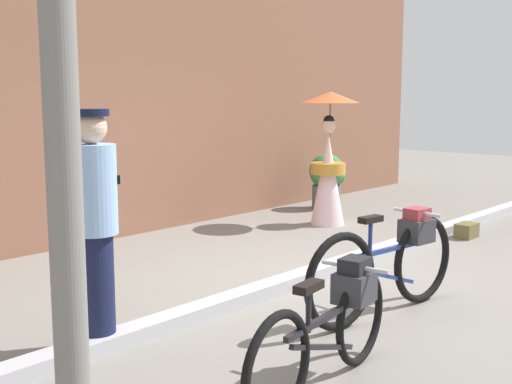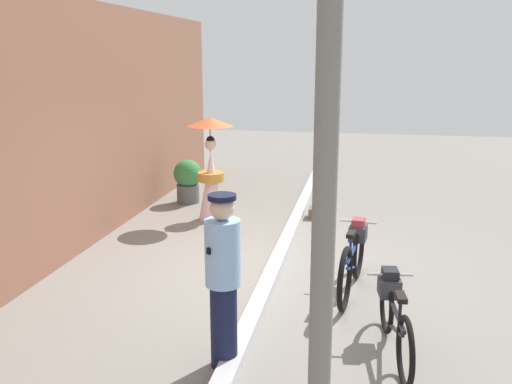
# 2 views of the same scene
# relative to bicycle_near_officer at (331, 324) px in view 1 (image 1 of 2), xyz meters

# --- Properties ---
(ground_plane) EXTENTS (30.00, 30.00, 0.00)m
(ground_plane) POSITION_rel_bicycle_near_officer_xyz_m (1.91, 1.54, -0.41)
(ground_plane) COLOR gray
(building_wall) EXTENTS (14.00, 0.40, 3.80)m
(building_wall) POSITION_rel_bicycle_near_officer_xyz_m (1.91, 4.78, 1.49)
(building_wall) COLOR brown
(building_wall) RESTS_ON ground_plane
(sidewalk_curb) EXTENTS (14.00, 0.20, 0.12)m
(sidewalk_curb) POSITION_rel_bicycle_near_officer_xyz_m (1.91, 1.54, -0.35)
(sidewalk_curb) COLOR #B2B2B7
(sidewalk_curb) RESTS_ON ground_plane
(bicycle_near_officer) EXTENTS (1.70, 0.48, 0.77)m
(bicycle_near_officer) POSITION_rel_bicycle_near_officer_xyz_m (0.00, 0.00, 0.00)
(bicycle_near_officer) COLOR black
(bicycle_near_officer) RESTS_ON ground_plane
(bicycle_far_side) EXTENTS (1.85, 0.48, 0.87)m
(bicycle_far_side) POSITION_rel_bicycle_near_officer_xyz_m (1.47, 0.45, 0.04)
(bicycle_far_side) COLOR black
(bicycle_far_side) RESTS_ON ground_plane
(person_officer) EXTENTS (0.35, 0.34, 1.73)m
(person_officer) POSITION_rel_bicycle_near_officer_xyz_m (-0.61, 1.62, 0.52)
(person_officer) COLOR #141938
(person_officer) RESTS_ON ground_plane
(person_with_parasol) EXTENTS (0.83, 0.83, 1.88)m
(person_with_parasol) POSITION_rel_bicycle_near_officer_xyz_m (4.31, 3.10, 0.55)
(person_with_parasol) COLOR silver
(person_with_parasol) RESTS_ON ground_plane
(potted_plant_by_door) EXTENTS (0.59, 0.57, 0.89)m
(potted_plant_by_door) POSITION_rel_bicycle_near_officer_xyz_m (5.40, 3.90, 0.08)
(potted_plant_by_door) COLOR #59595B
(potted_plant_by_door) RESTS_ON ground_plane
(backpack_on_pavement) EXTENTS (0.32, 0.21, 0.19)m
(backpack_on_pavement) POSITION_rel_bicycle_near_officer_xyz_m (4.76, 1.22, -0.31)
(backpack_on_pavement) COLOR brown
(backpack_on_pavement) RESTS_ON ground_plane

